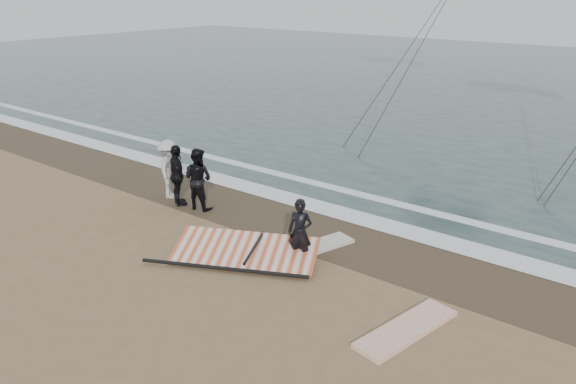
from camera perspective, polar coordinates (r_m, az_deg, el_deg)
name	(u,v)px	position (r m, az deg, el deg)	size (l,w,h in m)	color
ground	(208,301)	(12.48, -8.12, -10.89)	(120.00, 120.00, 0.00)	#8C704C
sea	(571,88)	(41.53, 26.82, 9.39)	(120.00, 54.00, 0.02)	#233838
wet_sand	(325,232)	(15.54, 3.80, -4.09)	(120.00, 2.80, 0.01)	#4C3D2B
foam_near	(352,216)	(16.61, 6.52, -2.42)	(120.00, 0.90, 0.01)	white
foam_far	(380,199)	(17.99, 9.36, -0.74)	(120.00, 0.45, 0.01)	white
man_main	(300,232)	(13.54, 1.22, -4.08)	(0.60, 0.40, 1.66)	black
board_white	(407,329)	(11.62, 11.95, -13.46)	(0.69, 2.47, 0.10)	white
board_cream	(312,248)	(14.51, 2.44, -5.73)	(0.63, 2.37, 0.10)	beige
trio_cluster	(180,174)	(17.56, -10.87, 1.83)	(2.56, 1.49, 1.91)	black
sail_rig	(247,251)	(14.08, -4.17, -5.97)	(3.79, 3.10, 0.49)	black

